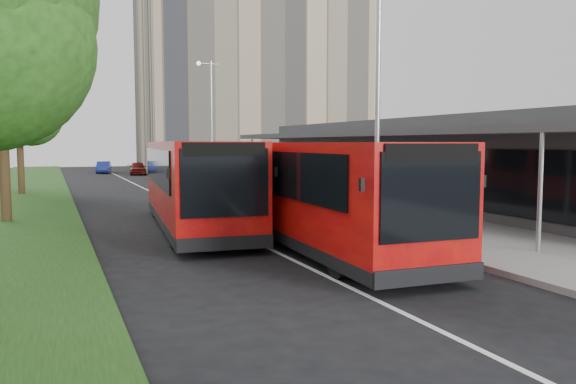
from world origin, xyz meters
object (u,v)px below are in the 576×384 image
at_px(tree_far, 18,105).
at_px(litter_bin, 296,191).
at_px(lamp_post_far, 210,115).
at_px(tree_mid, 0,74).
at_px(bus_main, 322,194).
at_px(bus_second, 195,184).
at_px(bollard, 257,181).
at_px(car_near, 138,168).
at_px(car_far, 104,167).
at_px(lamp_post_near, 376,86).

height_order(tree_far, litter_bin, tree_far).
bearing_deg(lamp_post_far, tree_mid, -130.68).
distance_m(bus_main, litter_bin, 11.69).
xyz_separation_m(tree_mid, bus_main, (8.37, -8.80, -3.84)).
bearing_deg(lamp_post_far, bus_main, -97.22).
bearing_deg(bus_main, bus_second, 118.63).
height_order(bus_main, bus_second, bus_second).
bearing_deg(lamp_post_far, bollard, -73.24).
distance_m(lamp_post_far, bollard, 6.42).
relative_size(bollard, car_near, 0.31).
height_order(bollard, car_far, bollard).
height_order(bus_second, litter_bin, bus_second).
xyz_separation_m(bus_second, car_far, (0.25, 38.29, -0.95)).
relative_size(lamp_post_near, lamp_post_far, 1.00).
relative_size(tree_mid, bollard, 7.36).
relative_size(lamp_post_far, litter_bin, 9.23).
xyz_separation_m(tree_far, bus_main, (8.37, -20.80, -3.47)).
xyz_separation_m(tree_mid, bus_second, (6.02, -3.97, -3.83)).
height_order(lamp_post_near, car_far, lamp_post_near).
relative_size(bus_main, bus_second, 0.98).
distance_m(tree_mid, car_near, 31.94).
bearing_deg(bollard, tree_far, 162.94).
bearing_deg(litter_bin, bollard, 88.66).
xyz_separation_m(tree_far, bollard, (12.58, -3.86, -4.26)).
bearing_deg(tree_far, lamp_post_near, -59.71).
xyz_separation_m(tree_mid, lamp_post_near, (11.13, -7.05, -0.62)).
height_order(lamp_post_far, bus_second, lamp_post_far).
relative_size(tree_far, bus_second, 0.73).
distance_m(tree_mid, litter_bin, 13.48).
bearing_deg(bus_main, lamp_post_far, 85.42).
relative_size(lamp_post_near, car_near, 2.24).
height_order(lamp_post_far, litter_bin, lamp_post_far).
bearing_deg(bollard, bus_second, -118.43).
relative_size(bus_second, litter_bin, 12.24).
relative_size(lamp_post_far, car_far, 2.32).
relative_size(litter_bin, car_far, 0.25).
height_order(tree_mid, bus_main, tree_mid).
bearing_deg(lamp_post_far, bus_second, -106.80).
bearing_deg(bus_main, lamp_post_near, 34.97).
height_order(bus_main, litter_bin, bus_main).
bearing_deg(tree_mid, car_far, 79.65).
relative_size(tree_mid, bus_second, 0.78).
distance_m(bus_main, car_far, 43.18).
relative_size(bus_main, bollard, 9.30).
height_order(tree_far, lamp_post_near, lamp_post_near).
distance_m(lamp_post_far, bus_main, 22.15).
relative_size(bus_second, bollard, 9.45).
bearing_deg(bus_second, litter_bin, 48.98).
bearing_deg(bus_main, litter_bin, 72.24).
xyz_separation_m(bus_main, litter_bin, (4.06, 10.92, -0.92)).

